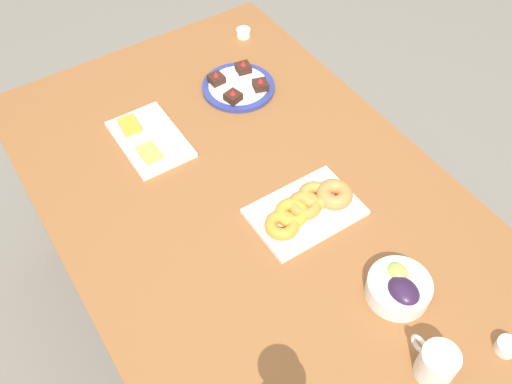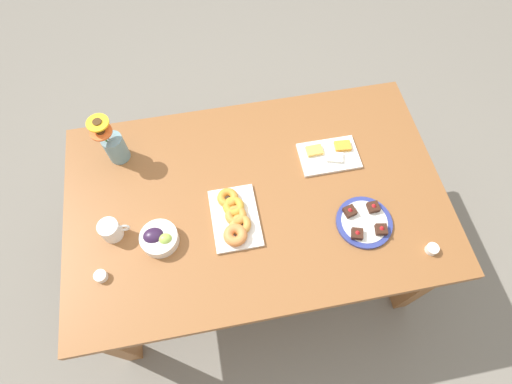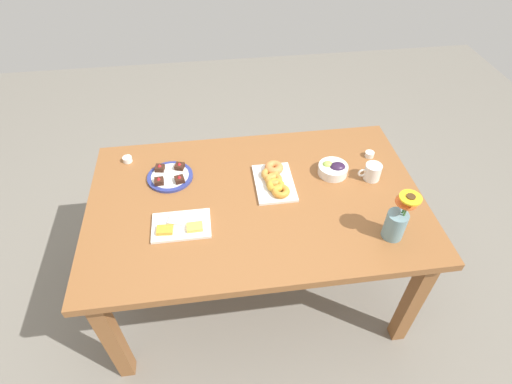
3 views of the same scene
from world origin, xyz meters
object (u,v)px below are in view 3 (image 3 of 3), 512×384
Objects in this scene: croissant_platter at (274,180)px; grape_bowl at (333,169)px; flower_vase at (396,222)px; dessert_plate at (170,176)px; cheese_platter at (181,226)px; coffee_mug at (372,172)px; dining_table at (256,210)px; jam_cup_honey at (370,154)px; jam_cup_berry at (127,159)px.

grape_bowl is at bearing -173.46° from croissant_platter.
dessert_plate is at bearing -27.73° from flower_vase.
coffee_mug is at bearing -168.10° from cheese_platter.
flower_vase is (-0.46, 0.40, 0.06)m from croissant_platter.
croissant_platter is 1.17× the size of flower_vase.
dining_table is 0.69m from jam_cup_honey.
croissant_platter is (-0.46, -0.23, 0.01)m from cheese_platter.
jam_cup_honey is 0.55m from flower_vase.
dining_table is at bearing -158.83° from cheese_platter.
grape_bowl is 3.12× the size of jam_cup_berry.
jam_cup_berry is (0.28, -0.50, 0.01)m from cheese_platter.
dining_table is at bearing 16.85° from grape_bowl.
croissant_platter is (-0.10, -0.09, 0.11)m from dining_table.
dessert_plate is (0.05, -0.34, 0.00)m from cheese_platter.
jam_cup_berry is (1.23, -0.30, -0.03)m from coffee_mug.
cheese_platter is (0.77, 0.26, -0.02)m from grape_bowl.
cheese_platter is at bearing 26.29° from croissant_platter.
coffee_mug is 2.43× the size of jam_cup_honey.
flower_vase is at bearing 108.69° from grape_bowl.
cheese_platter is at bearing 18.88° from grape_bowl.
dessert_plate is at bearing -12.23° from croissant_platter.
coffee_mug reaches higher than cheese_platter.
grape_bowl is 3.12× the size of jam_cup_honey.
grape_bowl is at bearing -19.26° from coffee_mug.
croissant_platter is (0.49, -0.03, -0.02)m from coffee_mug.
cheese_platter is at bearing 11.90° from coffee_mug.
cheese_platter is 5.42× the size of jam_cup_berry.
grape_bowl is 0.65× the size of dessert_plate.
jam_cup_berry is at bearing -35.59° from dessert_plate.
grape_bowl is at bearing 174.71° from dessert_plate.
dining_table is 0.47m from dessert_plate.
dessert_plate is (0.51, -0.11, -0.01)m from croissant_platter.
cheese_platter is (0.36, 0.14, 0.10)m from dining_table.
dining_table is at bearing 5.97° from coffee_mug.
jam_cup_berry is at bearing -29.31° from flower_vase.
flower_vase is at bearing 152.27° from dessert_plate.
jam_cup_berry is 0.28m from dessert_plate.
dessert_plate reaches higher than cheese_platter.
dining_table is at bearing 150.31° from jam_cup_berry.
dining_table is 6.46× the size of flower_vase.
flower_vase reaches higher than jam_cup_berry.
coffee_mug is at bearing -174.03° from dining_table.
jam_cup_berry is at bearing -13.73° from coffee_mug.
jam_cup_berry is at bearing -5.82° from jam_cup_honey.
jam_cup_berry is (0.74, -0.27, -0.01)m from croissant_platter.
croissant_platter is 1.27× the size of dessert_plate.
flower_vase is (0.08, 0.54, 0.07)m from jam_cup_honey.
jam_cup_berry reaches higher than dining_table.
dining_table is 33.33× the size of jam_cup_honey.
flower_vase reaches higher than dining_table.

